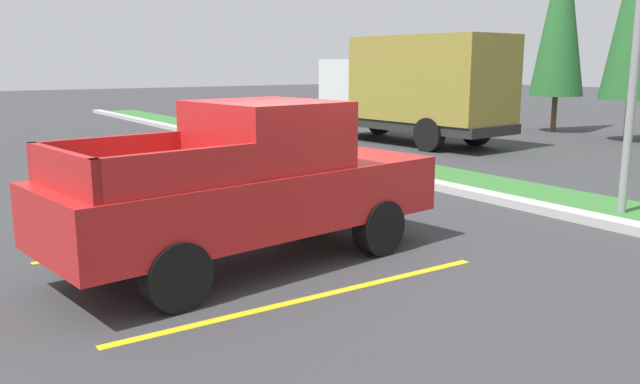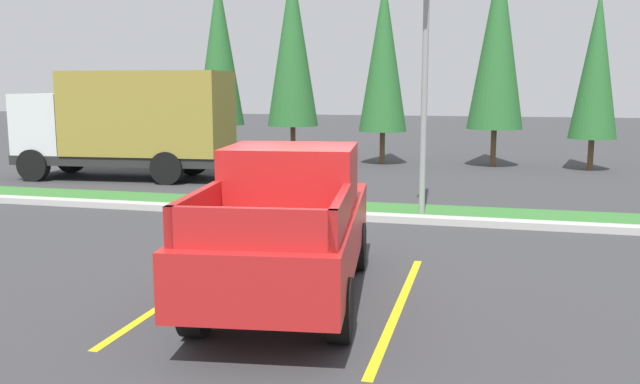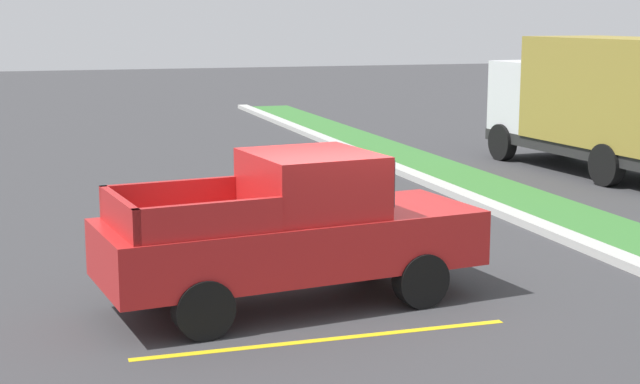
% 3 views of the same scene
% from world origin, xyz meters
% --- Properties ---
extents(ground_plane, '(120.00, 120.00, 0.00)m').
position_xyz_m(ground_plane, '(0.00, 0.00, 0.00)').
color(ground_plane, '#38383A').
extents(parking_line_near, '(0.12, 4.80, 0.01)m').
position_xyz_m(parking_line_near, '(-1.57, -0.64, 0.00)').
color(parking_line_near, yellow).
rests_on(parking_line_near, ground).
extents(parking_line_far, '(0.12, 4.80, 0.01)m').
position_xyz_m(parking_line_far, '(1.53, -0.64, 0.00)').
color(parking_line_far, yellow).
rests_on(parking_line_far, ground).
extents(pickup_truck_main, '(2.58, 5.43, 2.10)m').
position_xyz_m(pickup_truck_main, '(-0.02, -0.59, 1.04)').
color(pickup_truck_main, black).
rests_on(pickup_truck_main, ground).
extents(cargo_truck_distant, '(6.97, 2.99, 3.40)m').
position_xyz_m(cargo_truck_distant, '(-8.51, 9.83, 1.85)').
color(cargo_truck_distant, black).
rests_on(cargo_truck_distant, ground).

